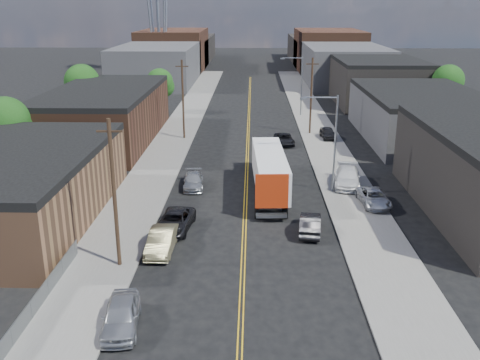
{
  "coord_description": "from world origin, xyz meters",
  "views": [
    {
      "loc": [
        0.55,
        -21.72,
        16.68
      ],
      "look_at": [
        -0.45,
        20.86,
        2.5
      ],
      "focal_mm": 40.0,
      "sensor_mm": 36.0,
      "label": 1
    }
  ],
  "objects_px": {
    "car_right_lot_b": "(347,177)",
    "car_ahead_truck": "(284,139)",
    "car_left_b": "(162,241)",
    "car_left_c": "(175,221)",
    "car_left_a": "(121,315)",
    "car_left_d": "(193,181)",
    "semi_truck": "(269,167)",
    "car_right_oncoming": "(310,224)",
    "car_right_lot_a": "(374,198)",
    "car_right_lot_c": "(328,133)"
  },
  "relations": [
    {
      "from": "car_left_a",
      "to": "car_left_c",
      "type": "height_order",
      "value": "car_left_a"
    },
    {
      "from": "car_right_oncoming",
      "to": "car_left_b",
      "type": "bearing_deg",
      "value": 24.62
    },
    {
      "from": "semi_truck",
      "to": "car_left_a",
      "type": "height_order",
      "value": "semi_truck"
    },
    {
      "from": "semi_truck",
      "to": "car_right_oncoming",
      "type": "bearing_deg",
      "value": -75.88
    },
    {
      "from": "car_left_b",
      "to": "car_left_d",
      "type": "distance_m",
      "value": 13.7
    },
    {
      "from": "car_left_d",
      "to": "car_ahead_truck",
      "type": "distance_m",
      "value": 19.02
    },
    {
      "from": "semi_truck",
      "to": "car_left_c",
      "type": "bearing_deg",
      "value": -131.18
    },
    {
      "from": "semi_truck",
      "to": "car_left_b",
      "type": "bearing_deg",
      "value": -123.71
    },
    {
      "from": "car_left_c",
      "to": "car_left_d",
      "type": "distance_m",
      "value": 10.01
    },
    {
      "from": "car_ahead_truck",
      "to": "car_right_oncoming",
      "type": "bearing_deg",
      "value": -93.78
    },
    {
      "from": "semi_truck",
      "to": "car_left_c",
      "type": "distance_m",
      "value": 12.09
    },
    {
      "from": "car_right_oncoming",
      "to": "car_right_lot_a",
      "type": "bearing_deg",
      "value": -129.81
    },
    {
      "from": "car_left_c",
      "to": "car_left_d",
      "type": "xyz_separation_m",
      "value": [
        0.36,
        10.0,
        -0.07
      ]
    },
    {
      "from": "car_left_d",
      "to": "car_right_oncoming",
      "type": "height_order",
      "value": "car_right_oncoming"
    },
    {
      "from": "car_right_lot_b",
      "to": "car_right_lot_a",
      "type": "bearing_deg",
      "value": -65.41
    },
    {
      "from": "car_ahead_truck",
      "to": "car_right_lot_a",
      "type": "bearing_deg",
      "value": -77.7
    },
    {
      "from": "car_right_lot_b",
      "to": "car_left_c",
      "type": "bearing_deg",
      "value": -135.3
    },
    {
      "from": "semi_truck",
      "to": "car_left_b",
      "type": "xyz_separation_m",
      "value": [
        -7.88,
        -13.04,
        -1.49
      ]
    },
    {
      "from": "car_left_d",
      "to": "car_right_lot_b",
      "type": "bearing_deg",
      "value": -2.9
    },
    {
      "from": "car_left_c",
      "to": "car_right_lot_b",
      "type": "bearing_deg",
      "value": 41.65
    },
    {
      "from": "car_left_a",
      "to": "car_left_d",
      "type": "xyz_separation_m",
      "value": [
        1.4,
        23.07,
        -0.13
      ]
    },
    {
      "from": "car_left_b",
      "to": "car_right_lot_b",
      "type": "distance_m",
      "value": 20.95
    },
    {
      "from": "semi_truck",
      "to": "car_right_lot_c",
      "type": "relative_size",
      "value": 3.76
    },
    {
      "from": "car_right_oncoming",
      "to": "car_left_c",
      "type": "bearing_deg",
      "value": 5.59
    },
    {
      "from": "car_left_c",
      "to": "car_ahead_truck",
      "type": "xyz_separation_m",
      "value": [
        9.86,
        26.48,
        -0.08
      ]
    },
    {
      "from": "car_left_b",
      "to": "car_left_c",
      "type": "height_order",
      "value": "car_left_b"
    },
    {
      "from": "car_right_oncoming",
      "to": "car_right_lot_c",
      "type": "xyz_separation_m",
      "value": [
        5.21,
        29.36,
        0.12
      ]
    },
    {
      "from": "car_right_lot_a",
      "to": "car_ahead_truck",
      "type": "bearing_deg",
      "value": 103.74
    },
    {
      "from": "car_left_b",
      "to": "car_left_d",
      "type": "xyz_separation_m",
      "value": [
        0.76,
        13.67,
        -0.13
      ]
    },
    {
      "from": "car_left_a",
      "to": "car_right_lot_a",
      "type": "xyz_separation_m",
      "value": [
        17.4,
        18.49,
        0.02
      ]
    },
    {
      "from": "car_right_lot_b",
      "to": "car_left_b",
      "type": "bearing_deg",
      "value": -127.71
    },
    {
      "from": "car_left_d",
      "to": "semi_truck",
      "type": "bearing_deg",
      "value": -10.26
    },
    {
      "from": "car_right_lot_b",
      "to": "car_right_lot_c",
      "type": "distance_m",
      "value": 18.56
    },
    {
      "from": "car_left_b",
      "to": "car_right_lot_c",
      "type": "height_order",
      "value": "car_left_b"
    },
    {
      "from": "car_left_b",
      "to": "car_left_c",
      "type": "bearing_deg",
      "value": 84.99
    },
    {
      "from": "semi_truck",
      "to": "car_right_lot_b",
      "type": "xyz_separation_m",
      "value": [
        7.48,
        1.21,
        -1.32
      ]
    },
    {
      "from": "car_right_oncoming",
      "to": "car_right_lot_b",
      "type": "height_order",
      "value": "car_right_lot_b"
    },
    {
      "from": "car_left_a",
      "to": "car_right_lot_a",
      "type": "distance_m",
      "value": 25.39
    },
    {
      "from": "semi_truck",
      "to": "car_right_oncoming",
      "type": "relative_size",
      "value": 3.48
    },
    {
      "from": "semi_truck",
      "to": "car_right_lot_c",
      "type": "xyz_separation_m",
      "value": [
        8.09,
        19.76,
        -1.44
      ]
    },
    {
      "from": "car_left_a",
      "to": "car_left_c",
      "type": "distance_m",
      "value": 13.11
    },
    {
      "from": "car_right_lot_b",
      "to": "car_ahead_truck",
      "type": "distance_m",
      "value": 16.71
    },
    {
      "from": "car_left_a",
      "to": "car_right_oncoming",
      "type": "xyz_separation_m",
      "value": [
        11.4,
        12.84,
        -0.07
      ]
    },
    {
      "from": "car_left_b",
      "to": "car_right_lot_b",
      "type": "height_order",
      "value": "car_right_lot_b"
    },
    {
      "from": "car_right_lot_b",
      "to": "car_left_d",
      "type": "bearing_deg",
      "value": -168.3
    },
    {
      "from": "car_left_a",
      "to": "car_left_d",
      "type": "relative_size",
      "value": 1.02
    },
    {
      "from": "semi_truck",
      "to": "car_right_lot_b",
      "type": "bearing_deg",
      "value": 6.63
    },
    {
      "from": "car_right_lot_c",
      "to": "car_ahead_truck",
      "type": "bearing_deg",
      "value": -159.74
    },
    {
      "from": "car_left_c",
      "to": "car_right_lot_a",
      "type": "height_order",
      "value": "car_right_lot_a"
    },
    {
      "from": "car_right_lot_b",
      "to": "car_left_a",
      "type": "bearing_deg",
      "value": -114.65
    }
  ]
}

